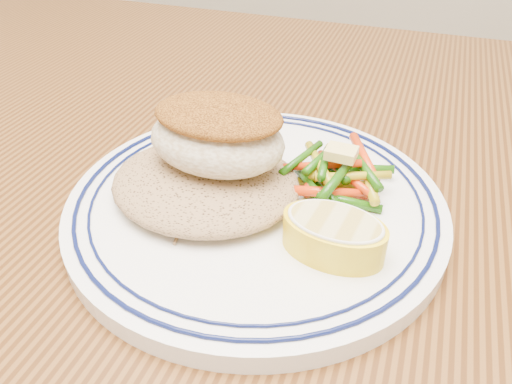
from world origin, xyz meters
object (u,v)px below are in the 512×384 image
Objects in this scene: plate at (256,203)px; fish_fillet at (217,134)px; vegetable_pile at (336,173)px; rice_pilaf at (205,179)px; lemon_wedge at (334,234)px; dining_table at (266,268)px.

fish_fillet is at bearing 174.05° from plate.
rice_pilaf is at bearing -155.10° from vegetable_pile.
fish_fillet is 1.05× the size of vegetable_pile.
fish_fillet is (0.01, 0.01, 0.03)m from rice_pilaf.
plate is at bearing 149.62° from lemon_wedge.
lemon_wedge is at bearing -16.43° from rice_pilaf.
fish_fillet is 0.11m from lemon_wedge.
vegetable_pile is (0.05, 0.03, 0.02)m from plate.
plate is 1.98× the size of rice_pilaf.
plate is 0.07m from vegetable_pile.
dining_table is at bearing 95.92° from plate.
fish_fillet is at bearing -160.34° from vegetable_pile.
vegetable_pile is at bearing 19.66° from fish_fillet.
dining_table is 14.99× the size of vegetable_pile.
vegetable_pile is at bearing 100.75° from lemon_wedge.
rice_pilaf is 0.10m from vegetable_pile.
plate is 2.82× the size of vegetable_pile.
lemon_wedge is (0.10, -0.04, -0.03)m from fish_fillet.
lemon_wedge reaches higher than plate.
dining_table is 0.14m from vegetable_pile.
plate is 3.87× the size of lemon_wedge.
plate is 2.69× the size of fish_fillet.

